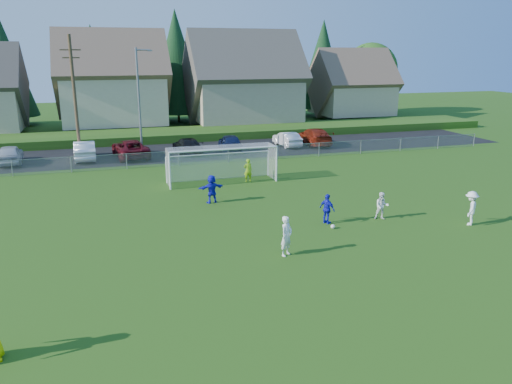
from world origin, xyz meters
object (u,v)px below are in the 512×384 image
car_a (10,154)px  car_f (287,139)px  player_white_b (382,206)px  car_e (230,142)px  player_blue_a (327,209)px  car_b (85,150)px  player_white_c (471,208)px  soccer_ball (333,227)px  goalkeeper (248,170)px  car_d (187,146)px  car_c (130,149)px  player_white_a (286,236)px  player_blue_b (212,189)px  car_g (314,136)px  soccer_goal (221,158)px

car_a → car_f: size_ratio=1.07×
player_white_b → car_e: 21.59m
player_blue_a → car_b: 24.09m
player_white_b → car_b: (-15.39, 20.94, 0.04)m
car_a → car_b: size_ratio=0.93×
player_white_c → soccer_ball: bearing=-56.4°
goalkeeper → car_d: bearing=-78.0°
goalkeeper → car_a: goalkeeper is taller
player_white_c → car_d: (-10.69, 23.19, -0.20)m
player_blue_a → car_e: (0.25, 21.17, -0.06)m
car_c → player_white_b: bearing=112.4°
player_white_c → car_f: (-1.07, 23.84, -0.21)m
player_white_a → car_e: player_white_a is taller
player_white_a → player_blue_b: player_white_a is taller
car_b → car_e: (12.56, 0.46, -0.05)m
car_g → car_b: bearing=6.1°
car_c → car_f: 14.57m
soccer_ball → car_f: 23.08m
car_f → car_g: size_ratio=0.75×
player_blue_a → car_f: player_blue_a is taller
player_white_b → car_f: player_white_b is taller
car_a → soccer_goal: soccer_goal is taller
car_g → car_f: bearing=4.0°
goalkeeper → car_d: goalkeeper is taller
soccer_goal → car_f: bearing=51.1°
soccer_ball → car_f: size_ratio=0.05×
car_e → player_white_c: bearing=110.4°
car_d → car_f: (9.62, 0.64, -0.01)m
player_blue_b → player_white_c: bearing=137.1°
player_blue_a → player_blue_b: size_ratio=0.94×
soccer_goal → car_b: bearing=130.9°
player_blue_b → player_blue_a: bearing=122.4°
player_white_c → player_blue_b: (-11.88, 7.81, -0.05)m
car_d → car_c: bearing=0.1°
car_a → car_d: car_a is taller
car_a → car_d: (14.29, -0.02, -0.07)m
car_d → car_e: bearing=-178.8°
soccer_ball → car_d: (-3.68, 21.65, 0.58)m
player_white_a → car_g: (12.19, 24.80, -0.10)m
player_white_a → player_blue_a: bearing=8.3°
player_white_b → player_blue_b: bearing=166.0°
player_white_c → goalkeeper: 14.65m
car_d → car_g: bearing=179.3°
player_white_b → player_blue_b: (-7.97, 5.68, 0.10)m
car_b → car_e: bearing=-179.8°
soccer_ball → car_a: bearing=129.7°
player_blue_b → car_d: size_ratio=0.36×
player_white_c → car_d: bearing=-109.3°
car_f → player_white_a: bearing=66.6°
player_white_c → car_a: bearing=-86.9°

